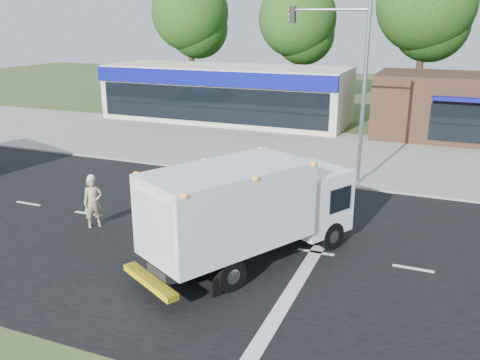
# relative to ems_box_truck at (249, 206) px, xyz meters

# --- Properties ---
(ground) EXTENTS (120.00, 120.00, 0.00)m
(ground) POSITION_rel_ems_box_truck_xyz_m (-1.25, 1.49, -1.85)
(ground) COLOR #385123
(ground) RESTS_ON ground
(road_asphalt) EXTENTS (60.00, 14.00, 0.02)m
(road_asphalt) POSITION_rel_ems_box_truck_xyz_m (-1.25, 1.49, -1.85)
(road_asphalt) COLOR black
(road_asphalt) RESTS_ON ground
(sidewalk) EXTENTS (60.00, 2.40, 0.12)m
(sidewalk) POSITION_rel_ems_box_truck_xyz_m (-1.25, 9.69, -1.79)
(sidewalk) COLOR gray
(sidewalk) RESTS_ON ground
(parking_apron) EXTENTS (60.00, 9.00, 0.02)m
(parking_apron) POSITION_rel_ems_box_truck_xyz_m (-1.25, 15.49, -1.84)
(parking_apron) COLOR gray
(parking_apron) RESTS_ON ground
(lane_markings) EXTENTS (55.20, 7.00, 0.01)m
(lane_markings) POSITION_rel_ems_box_truck_xyz_m (0.10, 0.14, -1.83)
(lane_markings) COLOR silver
(lane_markings) RESTS_ON road_asphalt
(ems_box_truck) EXTENTS (5.41, 7.43, 3.21)m
(ems_box_truck) POSITION_rel_ems_box_truck_xyz_m (0.00, 0.00, 0.00)
(ems_box_truck) COLOR black
(ems_box_truck) RESTS_ON ground
(emergency_worker) EXTENTS (0.80, 0.80, 1.98)m
(emergency_worker) POSITION_rel_ems_box_truck_xyz_m (-6.20, 0.56, -0.88)
(emergency_worker) COLOR tan
(emergency_worker) RESTS_ON ground
(retail_strip_mall) EXTENTS (18.00, 6.20, 4.00)m
(retail_strip_mall) POSITION_rel_ems_box_truck_xyz_m (-10.25, 21.42, 0.16)
(retail_strip_mall) COLOR beige
(retail_strip_mall) RESTS_ON ground
(brown_storefront) EXTENTS (10.00, 6.70, 4.00)m
(brown_storefront) POSITION_rel_ems_box_truck_xyz_m (5.75, 21.47, 0.15)
(brown_storefront) COLOR #382316
(brown_storefront) RESTS_ON ground
(traffic_signal_pole) EXTENTS (3.51, 0.25, 8.00)m
(traffic_signal_pole) POSITION_rel_ems_box_truck_xyz_m (1.10, 9.09, 3.07)
(traffic_signal_pole) COLOR gray
(traffic_signal_pole) RESTS_ON ground
(background_trees) EXTENTS (36.77, 7.39, 12.10)m
(background_trees) POSITION_rel_ems_box_truck_xyz_m (-2.10, 29.65, 5.53)
(background_trees) COLOR #332114
(background_trees) RESTS_ON ground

